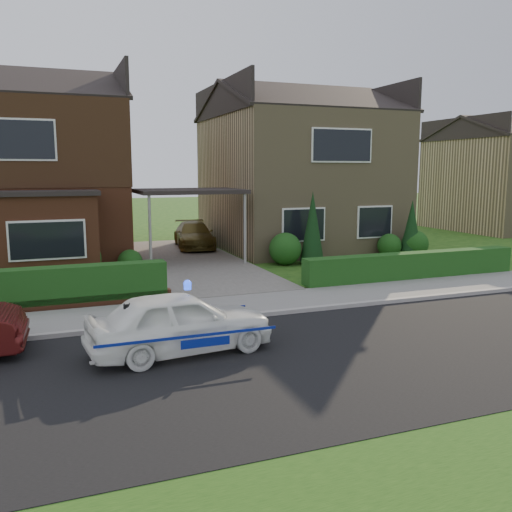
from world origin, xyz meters
name	(u,v)px	position (x,y,z in m)	size (l,w,h in m)	color
ground	(332,356)	(0.00, 0.00, 0.00)	(120.00, 120.00, 0.00)	#1A4512
road	(332,356)	(0.00, 0.00, 0.00)	(60.00, 6.00, 0.02)	black
kerb	(270,314)	(0.00, 3.05, 0.06)	(60.00, 0.16, 0.12)	#9E9993
sidewalk	(255,304)	(0.00, 4.10, 0.05)	(60.00, 2.00, 0.10)	slate
driveway	(190,262)	(0.00, 11.00, 0.06)	(3.80, 12.00, 0.12)	#666059
house_left	(20,161)	(-5.78, 13.90, 3.81)	(7.50, 9.53, 7.25)	brown
house_right	(297,166)	(5.80, 13.99, 3.66)	(7.50, 8.06, 7.25)	#937F5A
carport_link	(189,192)	(0.00, 10.95, 2.66)	(3.80, 3.00, 2.77)	black
dwarf_wall	(12,308)	(-5.80, 5.30, 0.18)	(7.70, 0.25, 0.36)	brown
hedge_left	(13,314)	(-5.80, 5.45, 0.00)	(7.50, 0.55, 0.90)	#133912
hedge_right	(412,281)	(5.80, 5.35, 0.00)	(7.50, 0.55, 0.80)	#133912
shrub_left_mid	(80,259)	(-4.00, 9.30, 0.66)	(1.32, 1.32, 1.32)	#133912
shrub_left_near	(130,262)	(-2.40, 9.60, 0.42)	(0.84, 0.84, 0.84)	#133912
shrub_right_near	(285,249)	(3.20, 9.40, 0.60)	(1.20, 1.20, 1.20)	#133912
shrub_right_mid	(389,246)	(7.80, 9.50, 0.48)	(0.96, 0.96, 0.96)	#133912
shrub_right_far	(415,244)	(8.80, 9.20, 0.54)	(1.08, 1.08, 1.08)	#133912
conifer_a	(312,229)	(4.20, 9.20, 1.30)	(0.90, 0.90, 2.60)	black
conifer_b	(411,230)	(8.60, 9.20, 1.10)	(0.90, 0.90, 2.20)	black
neighbour_right	(503,185)	(20.00, 16.00, 2.60)	(6.50, 7.00, 5.20)	#937F5A
police_car	(180,323)	(-2.62, 1.20, 0.60)	(3.24, 3.66, 1.37)	white
driveway_car	(194,235)	(1.00, 14.24, 0.67)	(1.53, 3.77, 1.10)	brown
potted_plant_b	(33,272)	(-5.41, 8.89, 0.40)	(0.35, 0.44, 0.79)	gray
potted_plant_c	(37,273)	(-5.29, 9.00, 0.35)	(0.40, 0.40, 0.71)	gray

